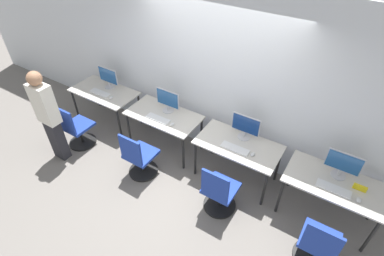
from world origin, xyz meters
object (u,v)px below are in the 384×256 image
(mouse_far_left, at_px, (111,97))
(monitor_right, at_px, (245,126))
(mouse_right, at_px, (253,154))
(person_far_left, at_px, (48,114))
(keyboard_left, at_px, (158,119))
(keyboard_far_left, at_px, (100,93))
(office_chair_far_right, at_px, (317,246))
(mouse_left, at_px, (172,124))
(keyboard_far_right, at_px, (334,189))
(monitor_far_left, at_px, (108,77))
(monitor_left, at_px, (168,100))
(office_chair_far_left, at_px, (76,130))
(office_chair_left, at_px, (139,158))
(mouse_far_right, at_px, (359,200))
(keyboard_right, at_px, (235,148))
(office_chair_right, at_px, (219,193))
(monitor_far_right, at_px, (343,164))

(mouse_far_left, distance_m, monitor_right, 2.49)
(mouse_right, bearing_deg, person_far_left, -160.64)
(person_far_left, relative_size, keyboard_left, 3.90)
(person_far_left, bearing_deg, keyboard_far_left, 90.45)
(mouse_far_left, xyz_separation_m, office_chair_far_right, (3.90, -0.66, -0.37))
(mouse_left, xyz_separation_m, keyboard_far_right, (2.47, 0.03, -0.01))
(monitor_far_left, relative_size, monitor_left, 1.00)
(mouse_far_left, relative_size, monitor_right, 0.21)
(office_chair_far_left, bearing_deg, monitor_far_left, 92.38)
(mouse_left, bearing_deg, office_chair_far_left, -158.34)
(office_chair_left, relative_size, mouse_far_right, 9.63)
(mouse_far_left, relative_size, mouse_left, 1.00)
(office_chair_left, bearing_deg, monitor_far_left, 147.22)
(keyboard_right, height_order, office_chair_right, office_chair_right)
(mouse_right, xyz_separation_m, office_chair_right, (-0.20, -0.59, -0.37))
(office_chair_left, relative_size, office_chair_right, 1.00)
(keyboard_right, bearing_deg, monitor_left, 169.40)
(office_chair_left, bearing_deg, monitor_right, 35.73)
(mouse_left, height_order, office_chair_left, office_chair_left)
(monitor_far_left, height_order, person_far_left, person_far_left)
(monitor_left, height_order, office_chair_right, monitor_left)
(monitor_right, distance_m, keyboard_far_right, 1.43)
(office_chair_left, bearing_deg, keyboard_left, 95.39)
(office_chair_far_left, height_order, mouse_left, office_chair_far_left)
(mouse_left, bearing_deg, keyboard_left, 179.24)
(monitor_left, distance_m, keyboard_far_right, 2.78)
(office_chair_far_left, relative_size, office_chair_right, 1.00)
(person_far_left, bearing_deg, monitor_left, 43.51)
(mouse_right, xyz_separation_m, mouse_far_right, (1.41, -0.05, 0.00))
(mouse_far_left, distance_m, office_chair_left, 1.37)
(keyboard_left, bearing_deg, monitor_far_right, 6.14)
(keyboard_left, distance_m, office_chair_left, 0.71)
(keyboard_far_left, distance_m, keyboard_right, 2.76)
(monitor_far_left, distance_m, monitor_right, 2.76)
(office_chair_right, distance_m, mouse_far_right, 1.74)
(office_chair_left, bearing_deg, keyboard_far_right, 13.14)
(person_far_left, height_order, monitor_left, person_far_left)
(office_chair_far_right, bearing_deg, mouse_right, 150.71)
(keyboard_right, bearing_deg, office_chair_left, -154.24)
(keyboard_right, height_order, mouse_right, mouse_right)
(monitor_far_right, xyz_separation_m, keyboard_far_right, (-0.00, -0.27, -0.20))
(mouse_right, bearing_deg, monitor_far_right, 12.71)
(monitor_far_left, xyz_separation_m, mouse_left, (1.66, -0.32, -0.19))
(person_far_left, height_order, keyboard_left, person_far_left)
(mouse_left, xyz_separation_m, monitor_far_right, (2.47, 0.30, 0.19))
(mouse_left, bearing_deg, monitor_left, 134.23)
(office_chair_far_right, bearing_deg, office_chair_right, 177.07)
(keyboard_left, xyz_separation_m, mouse_far_right, (3.06, 0.00, 0.01))
(office_chair_left, relative_size, monitor_right, 1.98)
(office_chair_far_left, xyz_separation_m, mouse_left, (1.62, 0.64, 0.37))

